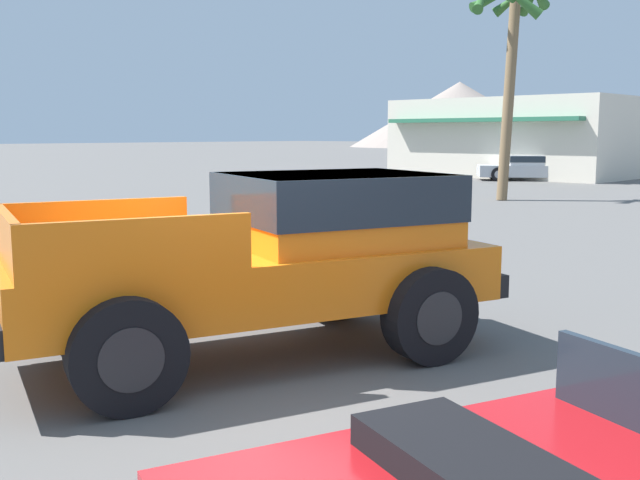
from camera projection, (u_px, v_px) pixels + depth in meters
name	position (u px, v px, depth m)	size (l,w,h in m)	color
ground_plane	(238.00, 370.00, 7.21)	(320.00, 320.00, 0.00)	#5B5956
orange_pickup_truck	(283.00, 251.00, 7.67)	(3.49, 5.40, 1.84)	orange
parked_car_silver	(526.00, 167.00, 36.27)	(4.70, 4.19, 1.22)	#B7BABF
palm_tree_tall	(509.00, 33.00, 24.75)	(2.83, 2.86, 7.41)	brown
storefront_building	(510.00, 138.00, 39.61)	(12.03, 6.34, 4.07)	beige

